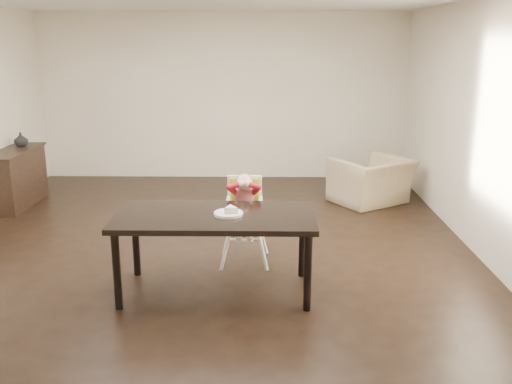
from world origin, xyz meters
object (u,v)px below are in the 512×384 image
Objects in this scene: armchair at (371,173)px; sideboard at (16,178)px; dining_table at (215,223)px; high_chair at (245,200)px.

sideboard is (-4.98, -0.21, -0.04)m from armchair.
armchair is at bearing 56.83° from dining_table.
dining_table is 0.79m from high_chair.
high_chair is at bearing 19.81° from armchair.
armchair is (1.71, 2.23, -0.24)m from high_chair.
high_chair is 2.83m from armchair.
armchair is 0.79× the size of sideboard.
dining_table is at bearing 24.14° from armchair.
armchair is at bearing 52.10° from high_chair.
sideboard is (-3.03, 2.78, -0.27)m from dining_table.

